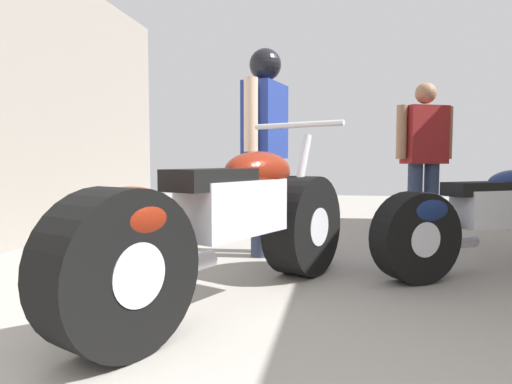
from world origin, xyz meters
TOP-DOWN VIEW (x-y plane):
  - ground_plane at (0.00, 3.08)m, footprint 14.77×14.77m
  - motorcycle_maroon_cruiser at (-0.33, 2.38)m, footprint 1.18×2.18m
  - motorcycle_black_naked at (1.30, 3.39)m, footprint 1.77×1.17m
  - mechanic_in_blue at (1.11, 4.86)m, footprint 0.62×0.38m
  - mechanic_with_helmet at (-0.36, 3.76)m, footprint 0.35×0.68m

SIDE VIEW (x-z plane):
  - ground_plane at x=0.00m, z-range 0.00..0.00m
  - motorcycle_black_naked at x=1.30m, z-range -0.07..0.84m
  - motorcycle_maroon_cruiser at x=-0.33m, z-range -0.09..0.97m
  - mechanic_in_blue at x=1.11m, z-range 0.10..1.70m
  - mechanic_with_helmet at x=-0.36m, z-range 0.17..1.91m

